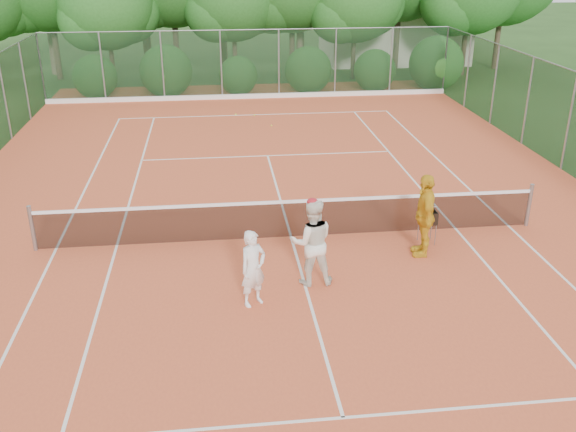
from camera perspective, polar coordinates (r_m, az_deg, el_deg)
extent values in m
plane|color=#224418|center=(15.44, 0.28, -1.96)|extent=(120.00, 120.00, 0.00)
cube|color=#D85B32|center=(15.44, 0.28, -1.93)|extent=(18.00, 36.00, 0.02)
cube|color=beige|center=(39.67, 9.33, 15.62)|extent=(8.00, 5.00, 3.00)
cylinder|color=gray|center=(15.69, -21.78, -1.03)|extent=(0.10, 0.10, 1.10)
cylinder|color=gray|center=(16.94, 20.64, 0.91)|extent=(0.10, 0.10, 1.10)
cube|color=black|center=(15.24, 0.28, -0.33)|extent=(11.87, 0.03, 0.86)
cube|color=white|center=(15.06, 0.28, 1.29)|extent=(11.87, 0.04, 0.07)
imported|color=white|center=(12.36, -3.11, -4.68)|extent=(0.68, 0.62, 1.55)
imported|color=white|center=(13.05, 2.13, -2.34)|extent=(0.91, 0.71, 1.86)
ellipsoid|color=#B31721|center=(12.69, 2.18, 1.28)|extent=(0.22, 0.22, 0.14)
imported|color=gold|center=(14.56, 12.04, 0.08)|extent=(0.62, 1.18, 1.91)
cylinder|color=gray|center=(15.23, 11.85, -1.74)|extent=(0.02, 0.02, 0.51)
cylinder|color=gray|center=(15.59, 12.60, -1.19)|extent=(0.02, 0.02, 0.51)
cube|color=black|center=(15.25, 12.35, -0.08)|extent=(0.35, 0.35, 0.30)
sphere|color=#D3E334|center=(26.61, -4.67, 9.00)|extent=(0.07, 0.07, 0.07)
sphere|color=#C2E535|center=(26.44, -2.99, 8.95)|extent=(0.07, 0.07, 0.07)
sphere|color=gold|center=(24.86, -1.48, 8.04)|extent=(0.07, 0.07, 0.07)
cube|color=white|center=(26.62, -2.88, 8.98)|extent=(11.03, 0.06, 0.01)
cube|color=white|center=(15.79, -19.91, -2.77)|extent=(0.06, 23.77, 0.01)
cube|color=white|center=(16.94, 19.03, -0.86)|extent=(0.06, 23.77, 0.01)
cube|color=white|center=(15.52, -14.98, -2.58)|extent=(0.06, 23.77, 0.01)
cube|color=white|center=(16.40, 14.68, -1.11)|extent=(0.06, 23.77, 0.01)
cube|color=white|center=(21.37, -1.82, 5.38)|extent=(8.23, 0.06, 0.01)
cube|color=white|center=(10.08, 4.93, -17.43)|extent=(8.23, 0.06, 0.01)
cube|color=white|center=(15.43, 0.28, -1.89)|extent=(0.06, 12.80, 0.01)
cube|color=#19381E|center=(29.35, -3.38, 13.30)|extent=(18.00, 0.02, 3.00)
cylinder|color=gray|center=(30.19, -21.09, 12.11)|extent=(0.07, 0.07, 3.00)
cylinder|color=gray|center=(31.20, 13.82, 13.29)|extent=(0.07, 0.07, 3.00)
cylinder|color=gray|center=(30.19, -21.09, 12.11)|extent=(0.07, 0.07, 3.00)
cylinder|color=gray|center=(31.20, 13.82, 13.29)|extent=(0.07, 0.07, 3.00)
cylinder|color=brown|center=(35.50, -20.05, 14.85)|extent=(0.30, 0.30, 4.40)
cylinder|color=brown|center=(33.09, -15.44, 13.81)|extent=(0.22, 0.22, 3.20)
sphere|color=#265F1F|center=(32.82, -15.89, 17.88)|extent=(4.48, 4.48, 4.48)
cylinder|color=brown|center=(35.17, -9.99, 15.87)|extent=(0.31, 0.31, 4.50)
cylinder|color=brown|center=(33.73, -4.77, 14.96)|extent=(0.24, 0.24, 3.50)
cylinder|color=brown|center=(34.42, 0.36, 15.71)|extent=(0.28, 0.28, 4.10)
cylinder|color=brown|center=(33.80, 5.85, 14.86)|extent=(0.23, 0.23, 3.40)
cylinder|color=brown|center=(37.05, 9.70, 16.36)|extent=(0.32, 0.32, 4.65)
cylinder|color=brown|center=(35.91, 15.45, 14.99)|extent=(0.26, 0.26, 3.80)
cylinder|color=brown|center=(38.32, 18.21, 15.49)|extent=(0.29, 0.29, 4.25)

